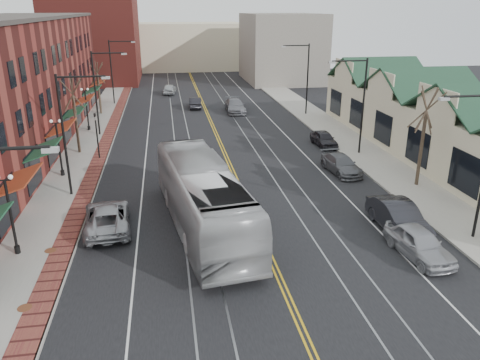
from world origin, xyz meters
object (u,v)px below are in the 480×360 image
object	(u,v)px
parked_suv	(107,217)
parked_car_a	(419,243)
parked_car_d	(324,139)
parked_car_b	(398,217)
transit_bus	(203,198)
parked_car_c	(341,164)

from	to	relation	value
parked_suv	parked_car_a	xyz separation A→B (m)	(16.02, -5.72, 0.01)
parked_car_a	parked_car_d	bearing A→B (deg)	78.82
parked_car_b	parked_car_a	bearing A→B (deg)	-97.32
transit_bus	parked_suv	xyz separation A→B (m)	(-5.46, 0.77, -1.18)
parked_car_c	parked_suv	bearing A→B (deg)	-162.28
parked_car_b	parked_car_c	size ratio (longest dim) A/B	1.10
parked_car_a	parked_car_b	bearing A→B (deg)	77.40
parked_car_c	transit_bus	bearing A→B (deg)	-150.32
parked_suv	parked_car_d	xyz separation A→B (m)	(17.82, 14.55, -0.07)
transit_bus	parked_car_b	distance (m)	11.14
transit_bus	parked_car_a	xyz separation A→B (m)	(10.57, -4.96, -1.16)
parked_car_a	parked_car_b	xyz separation A→B (m)	(0.33, 2.89, 0.08)
transit_bus	parked_car_c	world-z (taller)	transit_bus
parked_car_a	transit_bus	bearing A→B (deg)	148.75
parked_car_b	parked_suv	bearing A→B (deg)	169.35
parked_car_a	parked_car_b	world-z (taller)	parked_car_b
parked_suv	parked_car_d	world-z (taller)	parked_suv
parked_suv	parked_car_d	distance (m)	23.00
transit_bus	parked_car_b	world-z (taller)	transit_bus
parked_car_c	parked_car_a	bearing A→B (deg)	-98.87
transit_bus	parked_car_b	bearing A→B (deg)	161.34
parked_car_c	parked_car_d	distance (m)	7.38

